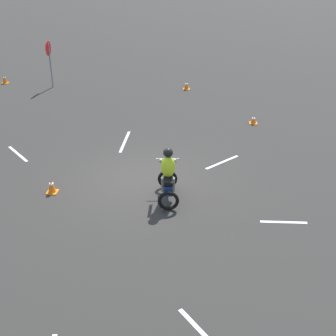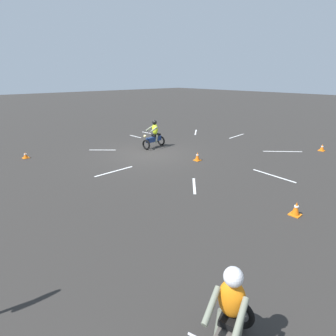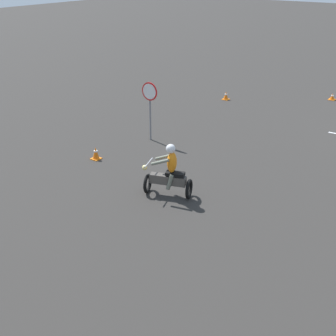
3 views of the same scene
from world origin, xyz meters
The scene contains 5 objects.
motorcycle_rider_background centered at (6.01, 9.64, 0.73)m, with size 1.55×1.04×1.66m.
stop_sign centered at (9.37, 6.19, 1.63)m, with size 0.70×0.08×2.30m.
traffic_cone_near_right centered at (9.76, 8.88, 0.22)m, with size 0.32×0.32×0.45m.
traffic_cone_mid_center centered at (9.75, -0.59, 0.20)m, with size 0.32×0.32×0.41m.
traffic_cone_far_center centered at (5.35, -3.68, 0.16)m, with size 0.32×0.32×0.33m.
Camera 3 is at (-1.26, 19.89, 6.55)m, focal length 50.00 mm.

